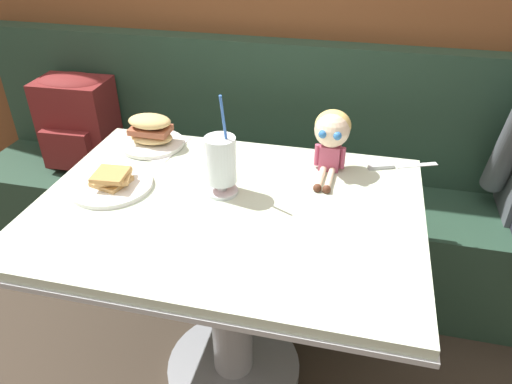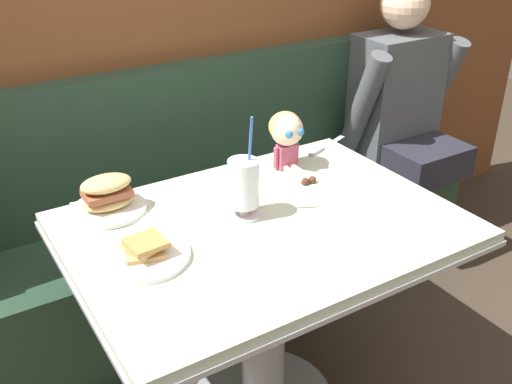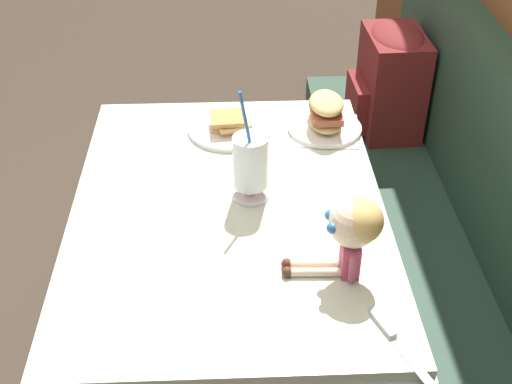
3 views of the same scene
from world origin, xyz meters
name	(u,v)px [view 1 (image 1 of 3)]	position (x,y,z in m)	size (l,w,h in m)	color
booth_bench	(270,205)	(0.00, 0.81, 0.33)	(2.60, 0.48, 1.00)	#233D2D
diner_table	(230,257)	(0.00, 0.18, 0.54)	(1.11, 0.81, 0.74)	beige
toast_plate	(111,183)	(-0.37, 0.19, 0.76)	(0.25, 0.25, 0.06)	white
milkshake_glass	(221,163)	(-0.03, 0.24, 0.84)	(0.10, 0.10, 0.32)	silver
sandwich_plate	(151,134)	(-0.36, 0.47, 0.79)	(0.22, 0.22, 0.12)	white
butter_knife	(391,166)	(0.46, 0.51, 0.74)	(0.23, 0.11, 0.01)	silver
seated_doll	(332,133)	(0.26, 0.45, 0.87)	(0.12, 0.22, 0.20)	#B74C6B
backpack	(77,119)	(-0.85, 0.78, 0.66)	(0.31, 0.25, 0.41)	maroon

